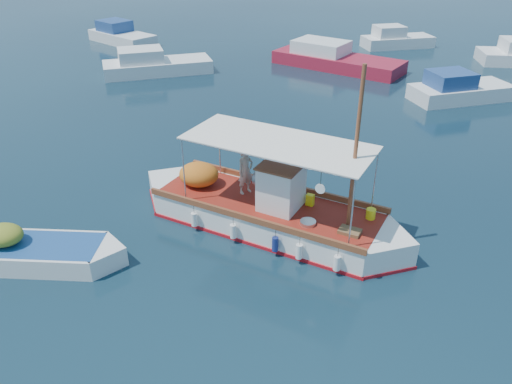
# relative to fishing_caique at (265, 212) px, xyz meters

# --- Properties ---
(ground) EXTENTS (160.00, 160.00, 0.00)m
(ground) POSITION_rel_fishing_caique_xyz_m (0.61, -0.67, -0.51)
(ground) COLOR black
(ground) RESTS_ON ground
(fishing_caique) EXTENTS (9.04, 4.64, 5.80)m
(fishing_caique) POSITION_rel_fishing_caique_xyz_m (0.00, 0.00, 0.00)
(fishing_caique) COLOR white
(fishing_caique) RESTS_ON ground
(dinghy) EXTENTS (5.60, 2.03, 1.38)m
(dinghy) POSITION_rel_fishing_caique_xyz_m (-6.40, -3.08, -0.22)
(dinghy) COLOR white
(dinghy) RESTS_ON ground
(bg_boat_nw) EXTENTS (7.00, 5.15, 1.80)m
(bg_boat_nw) POSITION_rel_fishing_caique_xyz_m (-9.66, 16.22, -0.02)
(bg_boat_nw) COLOR silver
(bg_boat_nw) RESTS_ON ground
(bg_boat_n) EXTENTS (8.85, 6.10, 1.80)m
(bg_boat_n) POSITION_rel_fishing_caique_xyz_m (1.42, 19.65, -0.02)
(bg_boat_n) COLOR maroon
(bg_boat_n) RESTS_ON ground
(bg_boat_ne) EXTENTS (5.81, 4.32, 1.80)m
(bg_boat_ne) POSITION_rel_fishing_caique_xyz_m (8.30, 14.17, -0.02)
(bg_boat_ne) COLOR silver
(bg_boat_ne) RESTS_ON ground
(bg_boat_far_w) EXTENTS (6.22, 5.03, 1.80)m
(bg_boat_far_w) POSITION_rel_fishing_caique_xyz_m (-15.27, 24.04, -0.02)
(bg_boat_far_w) COLOR silver
(bg_boat_far_w) RESTS_ON ground
(bg_boat_far_n) EXTENTS (5.59, 3.86, 1.80)m
(bg_boat_far_n) POSITION_rel_fishing_caique_xyz_m (5.79, 26.16, -0.02)
(bg_boat_far_n) COLOR silver
(bg_boat_far_n) RESTS_ON ground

